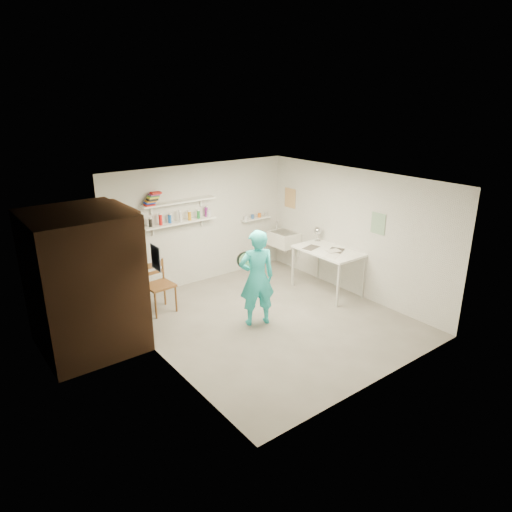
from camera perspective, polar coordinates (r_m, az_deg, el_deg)
floor at (r=7.90m, az=1.78°, el=-8.04°), size 4.00×4.50×0.02m
ceiling at (r=7.11m, az=1.98°, el=9.51°), size 4.00×4.50×0.02m
wall_back at (r=9.20m, az=-7.05°, el=3.96°), size 4.00×0.02×2.40m
wall_front at (r=5.97m, az=15.74°, el=-5.43°), size 4.00×0.02×2.40m
wall_left at (r=6.42m, az=-12.21°, el=-3.32°), size 0.02×4.50×2.40m
wall_right at (r=8.77m, az=12.13°, el=2.89°), size 0.02×4.50×2.40m
doorway_recess at (r=7.41m, az=-15.49°, el=-2.14°), size 0.02×0.90×2.00m
corridor_box at (r=7.19m, az=-20.74°, el=-2.98°), size 1.40×1.50×2.10m
door_lintel at (r=7.11m, az=-16.10°, el=5.79°), size 0.06×1.05×0.10m
door_jamb_near at (r=6.98m, az=-13.76°, el=-3.33°), size 0.06×0.10×2.00m
door_jamb_far at (r=7.85m, az=-16.75°, el=-1.02°), size 0.06×0.10×2.00m
shelf_lower at (r=8.82m, az=-9.46°, el=4.17°), size 1.50×0.22×0.03m
shelf_upper at (r=8.73m, az=-9.61°, el=6.70°), size 1.50×0.22×0.03m
ledge_shelf at (r=9.87m, az=0.01°, el=4.70°), size 0.70×0.14×0.03m
poster_left at (r=6.35m, az=-12.45°, el=-0.22°), size 0.01×0.28×0.36m
poster_right_a at (r=9.89m, az=4.28°, el=7.23°), size 0.01×0.34×0.42m
poster_right_b at (r=8.34m, az=15.02°, el=3.95°), size 0.01×0.30×0.38m
belfast_sink at (r=9.88m, az=3.51°, el=2.14°), size 0.48×0.60×0.30m
man at (r=7.45m, az=0.11°, el=-2.77°), size 0.70×0.58×1.64m
wall_clock at (r=7.46m, az=-1.32°, el=-0.49°), size 0.29×0.14×0.29m
wooden_chair at (r=8.16m, az=-11.99°, el=-3.61°), size 0.50×0.48×1.00m
work_table at (r=8.93m, az=8.91°, el=-1.84°), size 0.78×1.29×0.86m
desk_lamp at (r=9.20m, az=7.75°, el=3.16°), size 0.16×0.16×0.16m
spray_cans at (r=8.80m, az=-9.50°, el=4.80°), size 1.26×0.06×0.17m
book_stack at (r=8.47m, az=-12.83°, el=6.99°), size 0.32×0.14×0.22m
ledge_pots at (r=9.86m, az=0.01°, el=5.04°), size 0.48×0.07×0.09m
papers at (r=8.78m, az=9.06°, el=0.85°), size 0.30×0.22×0.02m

